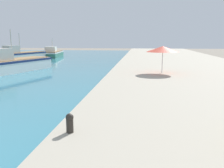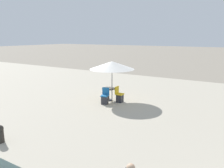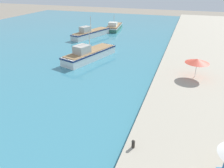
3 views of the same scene
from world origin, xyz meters
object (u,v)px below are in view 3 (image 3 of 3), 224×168
Objects in this scene: fishing_boat_mid at (90,33)px; mooring_bollard at (133,144)px; fishing_boat_near at (89,54)px; fishing_boat_far at (114,27)px; cafe_umbrella_white at (197,61)px.

mooring_bollard is at bearing -44.09° from fishing_boat_mid.
mooring_bollard is (12.15, -18.76, 0.07)m from fishing_boat_near.
fishing_boat_near is 22.35m from mooring_bollard.
fishing_boat_far is 34.11m from cafe_umbrella_white.
fishing_boat_far reaches higher than mooring_bollard.
fishing_boat_near is 0.99× the size of fishing_boat_mid.
fishing_boat_mid is at bearing 141.71° from cafe_umbrella_white.
fishing_boat_near is 16.86m from cafe_umbrella_white.
fishing_boat_mid reaches higher than mooring_bollard.
fishing_boat_far is at bearing 92.91° from fishing_boat_mid.
fishing_boat_mid is 16.98× the size of mooring_bollard.
fishing_boat_near is at bearing -88.60° from fishing_boat_far.
cafe_umbrella_white reaches higher than mooring_bollard.
fishing_boat_near is 1.17× the size of fishing_boat_far.
fishing_boat_far is (-3.83, 23.83, -0.19)m from fishing_boat_near.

